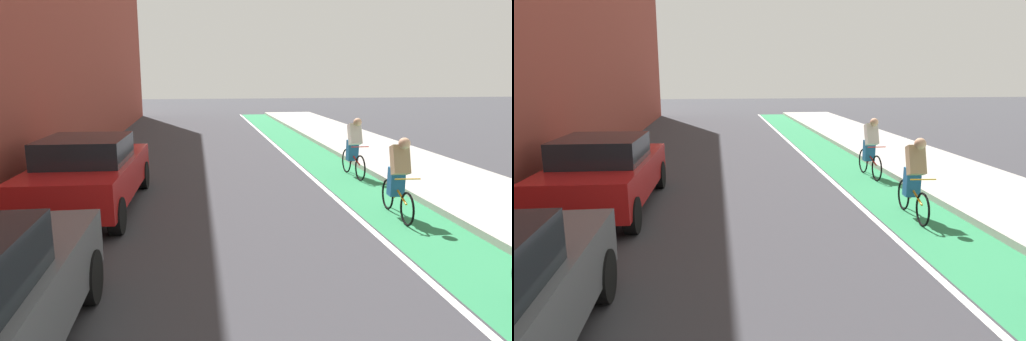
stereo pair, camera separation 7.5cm
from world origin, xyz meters
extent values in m
plane|color=#38383D|center=(0.00, 15.05, 0.00)|extent=(83.80, 83.80, 0.00)
cube|color=#2D8451|center=(3.21, 17.05, 0.00)|extent=(1.60, 38.09, 0.00)
cube|color=white|center=(2.31, 17.05, 0.00)|extent=(0.12, 38.09, 0.00)
cube|color=#A8A59E|center=(5.61, 17.05, 0.07)|extent=(3.19, 38.09, 0.14)
cylinder|color=black|center=(-2.13, 10.25, 0.33)|extent=(0.23, 0.66, 0.66)
cube|color=red|center=(-2.96, 14.34, 0.68)|extent=(1.92, 4.40, 0.70)
cube|color=black|center=(-2.97, 14.12, 1.26)|extent=(1.63, 1.87, 0.55)
cylinder|color=black|center=(-3.73, 15.99, 0.33)|extent=(0.24, 0.67, 0.66)
cylinder|color=black|center=(-2.10, 15.95, 0.33)|extent=(0.24, 0.67, 0.66)
cylinder|color=black|center=(-3.82, 12.74, 0.33)|extent=(0.24, 0.67, 0.66)
cylinder|color=black|center=(-2.19, 12.69, 0.33)|extent=(0.24, 0.67, 0.66)
torus|color=black|center=(3.04, 12.45, 0.32)|extent=(0.09, 0.63, 0.63)
torus|color=black|center=(3.12, 13.50, 0.32)|extent=(0.09, 0.63, 0.63)
cylinder|color=gold|center=(3.08, 12.97, 0.54)|extent=(0.12, 0.96, 0.33)
cylinder|color=gold|center=(3.10, 13.16, 0.62)|extent=(0.05, 0.12, 0.55)
cylinder|color=gold|center=(3.05, 12.53, 0.87)|extent=(0.48, 0.06, 0.02)
cube|color=#1E598C|center=(3.09, 13.08, 0.69)|extent=(0.30, 0.26, 0.56)
cube|color=tan|center=(3.08, 12.95, 1.15)|extent=(0.35, 0.42, 0.60)
sphere|color=tan|center=(3.07, 12.79, 1.49)|extent=(0.22, 0.22, 0.22)
torus|color=black|center=(3.47, 16.00, 0.34)|extent=(0.05, 0.68, 0.68)
torus|color=black|center=(3.45, 17.05, 0.34)|extent=(0.05, 0.68, 0.68)
cylinder|color=red|center=(3.46, 16.53, 0.56)|extent=(0.05, 0.96, 0.33)
cylinder|color=red|center=(3.46, 16.71, 0.64)|extent=(0.04, 0.12, 0.55)
cylinder|color=red|center=(3.47, 16.08, 0.89)|extent=(0.48, 0.03, 0.02)
cube|color=#1E598C|center=(3.46, 16.63, 0.71)|extent=(0.28, 0.24, 0.56)
cube|color=beige|center=(3.46, 16.50, 1.17)|extent=(0.33, 0.40, 0.60)
sphere|color=tan|center=(3.46, 16.35, 1.51)|extent=(0.22, 0.22, 0.22)
camera|label=1|loc=(-0.78, 4.97, 2.75)|focal=31.45mm
camera|label=2|loc=(-0.71, 4.96, 2.75)|focal=31.45mm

